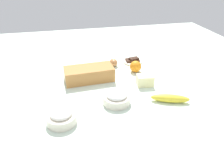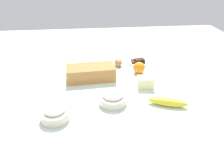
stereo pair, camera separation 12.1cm
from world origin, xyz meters
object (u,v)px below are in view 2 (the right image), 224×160
(banana, at_px, (168,102))
(egg_near_butter, at_px, (118,63))
(flour_bowl, at_px, (55,113))
(sugar_bowl, at_px, (113,98))
(butter_block, at_px, (146,82))
(loaf_pan, at_px, (91,72))
(orange_fruit, at_px, (139,68))
(chocolate_plate, at_px, (138,62))

(banana, height_order, egg_near_butter, egg_near_butter)
(flour_bowl, distance_m, sugar_bowl, 0.28)
(sugar_bowl, relative_size, egg_near_butter, 2.06)
(banana, height_order, butter_block, butter_block)
(loaf_pan, height_order, flour_bowl, loaf_pan)
(sugar_bowl, height_order, orange_fruit, orange_fruit)
(loaf_pan, relative_size, sugar_bowl, 2.10)
(flour_bowl, relative_size, orange_fruit, 1.81)
(egg_near_butter, bearing_deg, sugar_bowl, -100.92)
(flour_bowl, bearing_deg, sugar_bowl, 19.66)
(sugar_bowl, xyz_separation_m, banana, (0.26, -0.05, -0.01))
(sugar_bowl, distance_m, banana, 0.27)
(egg_near_butter, bearing_deg, banana, -69.28)
(butter_block, bearing_deg, egg_near_butter, 111.69)
(butter_block, xyz_separation_m, chocolate_plate, (0.03, 0.32, -0.02))
(sugar_bowl, relative_size, butter_block, 1.52)
(flour_bowl, xyz_separation_m, banana, (0.53, 0.05, -0.01))
(sugar_bowl, bearing_deg, flour_bowl, -160.34)
(loaf_pan, height_order, chocolate_plate, loaf_pan)
(butter_block, relative_size, egg_near_butter, 1.35)
(loaf_pan, distance_m, orange_fruit, 0.30)
(flour_bowl, height_order, egg_near_butter, flour_bowl)
(flour_bowl, height_order, banana, flour_bowl)
(loaf_pan, relative_size, butter_block, 3.19)
(loaf_pan, relative_size, egg_near_butter, 4.32)
(banana, relative_size, chocolate_plate, 1.46)
(banana, distance_m, chocolate_plate, 0.50)
(banana, relative_size, orange_fruit, 2.63)
(banana, bearing_deg, butter_block, 109.17)
(banana, height_order, orange_fruit, orange_fruit)
(loaf_pan, bearing_deg, egg_near_butter, 37.77)
(chocolate_plate, bearing_deg, butter_block, -94.81)
(chocolate_plate, bearing_deg, orange_fruit, -100.33)
(sugar_bowl, bearing_deg, butter_block, 34.63)
(egg_near_butter, height_order, chocolate_plate, egg_near_butter)
(sugar_bowl, distance_m, chocolate_plate, 0.50)
(sugar_bowl, bearing_deg, chocolate_plate, 63.68)
(chocolate_plate, bearing_deg, sugar_bowl, -116.32)
(sugar_bowl, height_order, chocolate_plate, sugar_bowl)
(sugar_bowl, xyz_separation_m, chocolate_plate, (0.22, 0.45, -0.02))
(flour_bowl, xyz_separation_m, chocolate_plate, (0.49, 0.55, -0.02))
(banana, xyz_separation_m, egg_near_butter, (-0.18, 0.48, 0.00))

